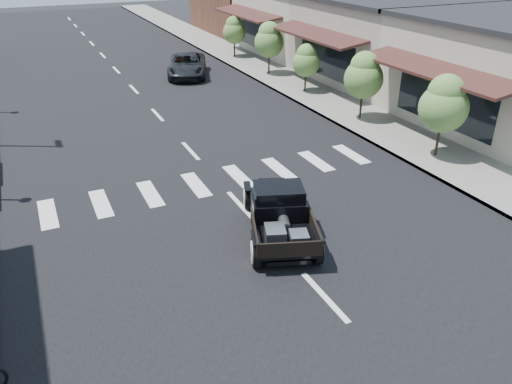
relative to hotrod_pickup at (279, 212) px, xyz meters
name	(u,v)px	position (x,y,z in m)	size (l,w,h in m)	color
ground	(268,236)	(-0.33, 0.01, -0.73)	(120.00, 120.00, 0.00)	black
road	(142,99)	(-0.33, 15.01, -0.72)	(14.00, 80.00, 0.02)	black
road_markings	(169,128)	(-0.33, 10.01, -0.73)	(12.00, 60.00, 0.06)	silver
sidewalk_right	(285,80)	(8.17, 15.01, -0.66)	(3.00, 80.00, 0.15)	gray
storefront_mid	(399,39)	(14.67, 13.01, 1.52)	(10.00, 9.00, 4.50)	#A39A88
storefront_far	(319,19)	(14.67, 22.01, 1.52)	(10.00, 9.00, 4.50)	#BEB6A1
small_tree_a	(442,118)	(7.97, 2.33, 0.92)	(1.80, 1.80, 3.00)	#567E39
small_tree_b	(363,87)	(7.97, 7.23, 0.88)	(1.75, 1.75, 2.92)	#567E39
small_tree_c	(306,69)	(7.97, 12.30, 0.62)	(1.45, 1.45, 2.41)	#567E39
small_tree_d	(269,49)	(7.97, 16.73, 0.89)	(1.76, 1.76, 2.94)	#567E39
small_tree_e	(234,37)	(7.97, 22.15, 0.72)	(1.56, 1.56, 2.61)	#567E39
hotrod_pickup	(279,212)	(0.00, 0.00, 0.00)	(1.97, 4.22, 1.46)	black
second_car	(187,65)	(3.37, 18.68, -0.08)	(2.18, 4.72, 1.31)	black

